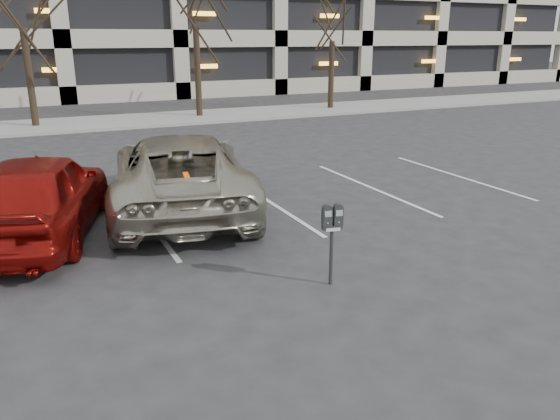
# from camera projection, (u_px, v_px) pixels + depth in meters

# --- Properties ---
(ground) EXTENTS (140.00, 140.00, 0.00)m
(ground) POSITION_uv_depth(u_px,v_px,m) (250.00, 244.00, 9.93)
(ground) COLOR #28282B
(ground) RESTS_ON ground
(sidewalk) EXTENTS (80.00, 4.00, 0.12)m
(sidewalk) POSITION_uv_depth(u_px,v_px,m) (111.00, 122.00, 23.70)
(sidewalk) COLOR gray
(sidewalk) RESTS_ON ground
(stall_lines) EXTENTS (16.90, 5.20, 0.00)m
(stall_lines) POSITION_uv_depth(u_px,v_px,m) (146.00, 218.00, 11.34)
(stall_lines) COLOR silver
(stall_lines) RESTS_ON ground
(parking_meter) EXTENTS (0.34, 0.18, 1.25)m
(parking_meter) POSITION_uv_depth(u_px,v_px,m) (332.00, 225.00, 8.03)
(parking_meter) COLOR black
(parking_meter) RESTS_ON ground
(suv_silver) EXTENTS (3.96, 6.43, 1.67)m
(suv_silver) POSITION_uv_depth(u_px,v_px,m) (180.00, 172.00, 11.67)
(suv_silver) COLOR #A8A28F
(suv_silver) RESTS_ON ground
(car_red) EXTENTS (3.27, 5.15, 1.63)m
(car_red) POSITION_uv_depth(u_px,v_px,m) (38.00, 195.00, 10.04)
(car_red) COLOR maroon
(car_red) RESTS_ON ground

